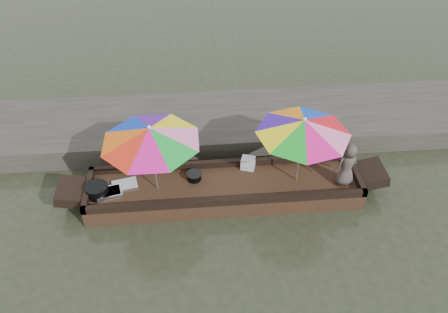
{
  "coord_description": "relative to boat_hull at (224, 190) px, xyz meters",
  "views": [
    {
      "loc": [
        -0.55,
        -6.3,
        6.5
      ],
      "look_at": [
        0.0,
        0.1,
        1.0
      ],
      "focal_mm": 35.0,
      "sensor_mm": 36.0,
      "label": 1
    }
  ],
  "objects": [
    {
      "name": "tray_crayfish",
      "position": [
        -2.28,
        -0.1,
        0.22
      ],
      "size": [
        0.55,
        0.44,
        0.09
      ],
      "primitive_type": "cube",
      "rotation": [
        0.0,
        0.0,
        0.23
      ],
      "color": "silver",
      "rests_on": "boat_hull"
    },
    {
      "name": "vendor",
      "position": [
        2.4,
        -0.16,
        0.66
      ],
      "size": [
        0.54,
        0.42,
        0.97
      ],
      "primitive_type": "imported",
      "rotation": [
        0.0,
        0.0,
        3.4
      ],
      "color": "#473D39",
      "rests_on": "boat_hull"
    },
    {
      "name": "tray_scallop",
      "position": [
        -2.0,
        0.11,
        0.21
      ],
      "size": [
        0.55,
        0.44,
        0.06
      ],
      "primitive_type": "cube",
      "rotation": [
        0.0,
        0.0,
        0.22
      ],
      "color": "silver",
      "rests_on": "boat_hull"
    },
    {
      "name": "charcoal_grill",
      "position": [
        -0.6,
        0.21,
        0.24
      ],
      "size": [
        0.29,
        0.29,
        0.14
      ],
      "primitive_type": "cylinder",
      "color": "black",
      "rests_on": "boat_hull"
    },
    {
      "name": "water",
      "position": [
        0.0,
        0.0,
        -0.17
      ],
      "size": [
        80.0,
        80.0,
        0.0
      ],
      "primitive_type": "plane",
      "color": "#24291C",
      "rests_on": "ground"
    },
    {
      "name": "boat_hull",
      "position": [
        0.0,
        0.0,
        0.0
      ],
      "size": [
        5.49,
        1.2,
        0.35
      ],
      "primitive_type": "cube",
      "color": "black",
      "rests_on": "water"
    },
    {
      "name": "supply_bag",
      "position": [
        0.53,
        0.45,
        0.3
      ],
      "size": [
        0.33,
        0.3,
        0.26
      ],
      "primitive_type": "cube",
      "rotation": [
        0.0,
        0.0,
        -0.32
      ],
      "color": "silver",
      "rests_on": "boat_hull"
    },
    {
      "name": "dock",
      "position": [
        0.0,
        2.2,
        0.08
      ],
      "size": [
        22.0,
        2.2,
        0.5
      ],
      "primitive_type": "cube",
      "color": "#2D2B26",
      "rests_on": "ground"
    },
    {
      "name": "cooking_pot",
      "position": [
        -2.5,
        -0.08,
        0.29
      ],
      "size": [
        0.44,
        0.44,
        0.23
      ],
      "primitive_type": "cylinder",
      "color": "black",
      "rests_on": "boat_hull"
    },
    {
      "name": "umbrella_bow",
      "position": [
        -1.34,
        0.0,
        0.95
      ],
      "size": [
        2.44,
        2.44,
        1.55
      ],
      "primitive_type": null,
      "rotation": [
        0.0,
        0.0,
        0.39
      ],
      "color": "yellow",
      "rests_on": "boat_hull"
    },
    {
      "name": "umbrella_stern",
      "position": [
        1.47,
        0.0,
        0.95
      ],
      "size": [
        2.03,
        2.03,
        1.55
      ],
      "primitive_type": null,
      "rotation": [
        0.0,
        0.0,
        -0.14
      ],
      "color": "red",
      "rests_on": "boat_hull"
    }
  ]
}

